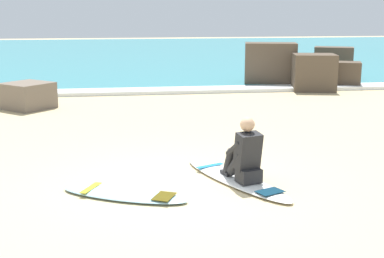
{
  "coord_description": "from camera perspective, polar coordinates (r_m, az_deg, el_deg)",
  "views": [
    {
      "loc": [
        -0.74,
        -7.37,
        2.53
      ],
      "look_at": [
        0.49,
        1.27,
        0.55
      ],
      "focal_mm": 49.95,
      "sensor_mm": 36.0,
      "label": 1
    }
  ],
  "objects": [
    {
      "name": "ground_plane",
      "position": [
        7.83,
        -2.24,
        -6.09
      ],
      "size": [
        80.0,
        80.0,
        0.0
      ],
      "primitive_type": "plane",
      "color": "#CCB584"
    },
    {
      "name": "sea",
      "position": [
        30.02,
        -6.74,
        7.96
      ],
      "size": [
        80.0,
        28.0,
        0.1
      ],
      "primitive_type": "cube",
      "color": "teal",
      "rests_on": "ground"
    },
    {
      "name": "breaking_foam",
      "position": [
        16.41,
        -5.44,
        4.05
      ],
      "size": [
        80.0,
        0.9,
        0.11
      ],
      "primitive_type": "cube",
      "color": "white",
      "rests_on": "ground"
    },
    {
      "name": "surfboard_main",
      "position": [
        8.04,
        4.7,
        -5.35
      ],
      "size": [
        1.48,
        2.43,
        0.08
      ],
      "color": "white",
      "rests_on": "ground"
    },
    {
      "name": "surfer_seated",
      "position": [
        7.79,
        5.67,
        -2.89
      ],
      "size": [
        0.52,
        0.77,
        0.95
      ],
      "color": "#232326",
      "rests_on": "surfboard_main"
    },
    {
      "name": "surfboard_spare_near",
      "position": [
        7.44,
        -7.25,
        -6.92
      ],
      "size": [
        1.88,
        1.28,
        0.08
      ],
      "color": "#9ED1E5",
      "rests_on": "ground"
    },
    {
      "name": "rock_outcrop_distant",
      "position": [
        18.15,
        11.85,
        6.45
      ],
      "size": [
        4.24,
        3.37,
        1.41
      ],
      "color": "brown",
      "rests_on": "ground"
    },
    {
      "name": "shoreline_rock",
      "position": [
        14.37,
        -17.15,
        3.42
      ],
      "size": [
        1.51,
        1.51,
        0.67
      ],
      "primitive_type": "cube",
      "rotation": [
        0.0,
        0.0,
        0.83
      ],
      "color": "#756656",
      "rests_on": "ground"
    }
  ]
}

